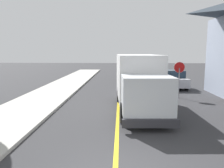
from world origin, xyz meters
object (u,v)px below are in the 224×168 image
object	(u,v)px
parked_car_near	(147,82)
parked_car_mid	(134,73)
stop_sign	(179,73)
parked_car_far	(137,69)
parked_van_across	(174,79)
box_truck	(139,80)

from	to	relation	value
parked_car_near	parked_car_mid	world-z (taller)	same
parked_car_mid	stop_sign	xyz separation A→B (m)	(2.72, -10.12, 1.06)
parked_car_far	parked_van_across	size ratio (longest dim) A/B	1.01
parked_car_near	parked_car_far	xyz separation A→B (m)	(0.21, 14.17, 0.00)
parked_car_far	stop_sign	world-z (taller)	stop_sign
stop_sign	parked_car_far	bearing A→B (deg)	96.24
parked_car_mid	stop_sign	size ratio (longest dim) A/B	1.69
box_truck	parked_van_across	world-z (taller)	box_truck
box_truck	parked_car_mid	xyz separation A→B (m)	(0.48, 13.53, -0.97)
box_truck	parked_car_near	bearing A→B (deg)	79.17
box_truck	parked_car_near	distance (m)	6.25
parked_car_near	box_truck	bearing A→B (deg)	-100.83
parked_van_across	parked_car_far	bearing A→B (deg)	102.21
box_truck	stop_sign	xyz separation A→B (m)	(3.20, 3.41, 0.09)
parked_car_far	parked_van_across	xyz separation A→B (m)	(2.63, -12.15, 0.00)
parked_car_near	parked_car_mid	size ratio (longest dim) A/B	0.99
parked_car_far	parked_car_near	bearing A→B (deg)	-90.83
box_truck	parked_car_far	size ratio (longest dim) A/B	1.63
parked_car_mid	parked_car_near	bearing A→B (deg)	-84.82
box_truck	stop_sign	world-z (taller)	box_truck
parked_car_near	parked_van_across	distance (m)	3.48
parked_car_mid	box_truck	bearing A→B (deg)	-92.04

